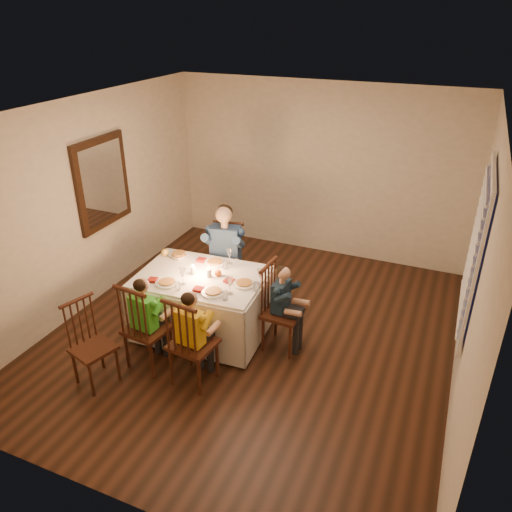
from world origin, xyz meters
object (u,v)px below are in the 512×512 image
at_px(chair_end, 282,346).
at_px(child_teal, 282,346).
at_px(chair_extra, 99,381).
at_px(child_yellow, 196,380).
at_px(chair_near_right, 196,380).
at_px(child_green, 151,363).
at_px(chair_near_left, 151,363).
at_px(adult, 226,298).
at_px(serving_bowl, 179,256).
at_px(dining_table, 202,292).
at_px(chair_adult, 226,298).

xyz_separation_m(chair_end, child_teal, (0.00, -0.00, 0.00)).
bearing_deg(chair_extra, child_yellow, -48.43).
distance_m(chair_extra, child_yellow, 1.01).
bearing_deg(chair_near_right, child_green, 1.79).
bearing_deg(chair_extra, chair_near_left, -19.64).
relative_size(adult, serving_bowl, 6.28).
distance_m(chair_near_right, chair_extra, 1.01).
xyz_separation_m(child_teal, serving_bowl, (-1.43, 0.20, 0.79)).
distance_m(chair_near_right, adult, 1.64).
bearing_deg(child_yellow, serving_bowl, -48.02).
xyz_separation_m(dining_table, chair_adult, (-0.08, 0.78, -0.55)).
distance_m(chair_adult, serving_bowl, 1.01).
distance_m(child_teal, serving_bowl, 1.65).
xyz_separation_m(chair_adult, chair_end, (1.05, -0.69, 0.00)).
bearing_deg(child_green, serving_bowl, -71.77).
xyz_separation_m(adult, serving_bowl, (-0.38, -0.49, 0.79)).
distance_m(chair_near_left, chair_end, 1.49).
distance_m(chair_near_left, child_green, 0.00).
distance_m(chair_near_left, chair_near_right, 0.58).
relative_size(chair_near_left, chair_near_right, 1.00).
bearing_deg(chair_near_left, chair_extra, 59.34).
bearing_deg(child_yellow, chair_near_right, 5.96).
relative_size(chair_near_left, child_green, 0.97).
height_order(dining_table, child_green, dining_table).
bearing_deg(adult, child_yellow, -85.44).
xyz_separation_m(chair_near_right, serving_bowl, (-0.80, 1.10, 0.79)).
bearing_deg(serving_bowl, adult, 52.17).
bearing_deg(child_teal, chair_end, 3.12).
bearing_deg(chair_extra, chair_end, -32.49).
distance_m(dining_table, chair_extra, 1.46).
bearing_deg(chair_end, child_teal, -176.88).
relative_size(dining_table, child_teal, 1.47).
bearing_deg(adult, chair_near_left, -106.10).
bearing_deg(chair_extra, chair_near_right, -48.43).
height_order(dining_table, chair_end, dining_table).
distance_m(child_yellow, serving_bowl, 1.57).
relative_size(chair_adult, chair_near_right, 1.00).
relative_size(chair_near_left, child_teal, 1.00).
distance_m(adult, child_green, 1.56).
bearing_deg(adult, dining_table, -94.22).
distance_m(chair_adult, child_green, 1.56).
relative_size(dining_table, adult, 1.16).
distance_m(dining_table, chair_end, 1.12).
bearing_deg(chair_extra, child_green, -19.64).
distance_m(child_green, serving_bowl, 1.34).
distance_m(dining_table, chair_adult, 0.95).
relative_size(dining_table, child_green, 1.42).
bearing_deg(chair_near_right, adult, -69.29).
bearing_deg(chair_near_left, chair_near_right, -177.72).
height_order(chair_near_left, chair_end, same).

